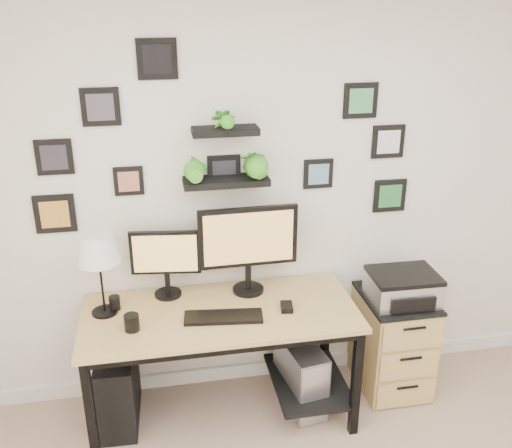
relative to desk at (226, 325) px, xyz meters
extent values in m
plane|color=white|center=(0.35, 0.33, 0.67)|extent=(4.00, 0.00, 4.00)
cube|color=white|center=(0.35, 0.32, -0.58)|extent=(4.00, 0.03, 0.10)
cube|color=tan|center=(-0.04, -0.04, 0.11)|extent=(1.60, 0.70, 0.03)
cube|color=black|center=(-0.04, -0.04, 0.07)|extent=(1.54, 0.64, 0.05)
cube|color=black|center=(-0.04, 0.29, -0.17)|extent=(1.44, 0.02, 0.41)
cube|color=black|center=(0.51, -0.04, -0.45)|extent=(0.45, 0.63, 0.03)
cube|color=black|center=(-0.79, -0.34, -0.27)|extent=(0.05, 0.05, 0.72)
cube|color=black|center=(-0.79, 0.26, -0.27)|extent=(0.05, 0.05, 0.72)
cube|color=black|center=(0.71, -0.34, -0.27)|extent=(0.05, 0.05, 0.72)
cube|color=black|center=(0.71, 0.26, -0.27)|extent=(0.05, 0.05, 0.72)
cylinder|color=black|center=(-0.32, 0.21, 0.13)|extent=(0.18, 0.18, 0.02)
cylinder|color=black|center=(-0.32, 0.21, 0.21)|extent=(0.04, 0.04, 0.15)
cube|color=black|center=(-0.33, 0.21, 0.41)|extent=(0.42, 0.08, 0.27)
cube|color=tan|center=(-0.33, 0.19, 0.41)|extent=(0.37, 0.05, 0.23)
cylinder|color=black|center=(0.17, 0.17, 0.13)|extent=(0.20, 0.20, 0.02)
cylinder|color=black|center=(0.17, 0.17, 0.22)|extent=(0.04, 0.04, 0.17)
cube|color=black|center=(0.17, 0.17, 0.49)|extent=(0.60, 0.04, 0.37)
cube|color=tan|center=(0.17, 0.15, 0.49)|extent=(0.54, 0.02, 0.32)
cube|color=black|center=(-0.03, -0.12, 0.13)|extent=(0.46, 0.19, 0.02)
cube|color=black|center=(0.35, -0.09, 0.14)|extent=(0.08, 0.11, 0.03)
cylinder|color=black|center=(-0.69, 0.07, 0.13)|extent=(0.15, 0.15, 0.01)
cylinder|color=black|center=(-0.69, 0.07, 0.36)|extent=(0.01, 0.01, 0.45)
cone|color=white|center=(-0.69, 0.07, 0.53)|extent=(0.24, 0.24, 0.17)
cylinder|color=black|center=(-0.54, -0.14, 0.17)|extent=(0.08, 0.08, 0.09)
cylinder|color=black|center=(-0.64, 0.10, 0.17)|extent=(0.06, 0.06, 0.08)
cube|color=black|center=(-0.66, 0.05, -0.38)|extent=(0.24, 0.50, 0.49)
cube|color=gray|center=(0.47, -0.02, -0.40)|extent=(0.27, 0.47, 0.44)
cube|color=silver|center=(0.50, -0.24, -0.40)|extent=(0.18, 0.04, 0.42)
cube|color=tan|center=(1.11, 0.06, -0.30)|extent=(0.42, 0.50, 0.65)
cube|color=black|center=(1.11, 0.06, 0.03)|extent=(0.43, 0.51, 0.02)
cube|color=tan|center=(1.11, -0.19, -0.52)|extent=(0.39, 0.02, 0.18)
cylinder|color=black|center=(1.11, -0.21, -0.46)|extent=(0.14, 0.02, 0.02)
cube|color=tan|center=(1.11, -0.19, -0.30)|extent=(0.39, 0.02, 0.18)
cylinder|color=black|center=(1.11, -0.21, -0.24)|extent=(0.14, 0.02, 0.02)
cube|color=tan|center=(1.11, -0.19, -0.08)|extent=(0.39, 0.02, 0.18)
cylinder|color=black|center=(1.11, -0.21, -0.02)|extent=(0.14, 0.02, 0.02)
cube|color=silver|center=(1.12, 0.02, 0.13)|extent=(0.42, 0.33, 0.16)
cube|color=black|center=(1.12, 0.02, 0.22)|extent=(0.42, 0.33, 0.03)
cube|color=black|center=(1.12, -0.15, 0.10)|extent=(0.28, 0.02, 0.09)
cube|color=black|center=(0.05, 0.24, 0.82)|extent=(0.50, 0.18, 0.04)
cube|color=black|center=(0.05, 0.23, 1.12)|extent=(0.38, 0.15, 0.04)
imported|color=green|center=(-0.12, 0.24, 0.98)|extent=(0.15, 0.12, 0.27)
imported|color=green|center=(0.22, 0.24, 0.98)|extent=(0.15, 0.15, 0.27)
imported|color=green|center=(0.05, 0.23, 1.27)|extent=(0.13, 0.09, 0.25)
cube|color=black|center=(0.05, 0.32, 0.86)|extent=(0.20, 0.02, 0.20)
cube|color=#27262B|center=(0.05, 0.31, 0.86)|extent=(0.14, 0.00, 0.14)
cube|color=black|center=(1.07, 0.32, 0.99)|extent=(0.21, 0.02, 0.21)
cube|color=silver|center=(1.07, 0.31, 0.99)|extent=(0.14, 0.00, 0.14)
cube|color=black|center=(-0.51, 0.32, 0.83)|extent=(0.17, 0.02, 0.17)
cube|color=#B76954|center=(-0.51, 0.31, 0.83)|extent=(0.12, 0.00, 0.12)
cube|color=black|center=(0.87, 0.32, 1.25)|extent=(0.21, 0.02, 0.21)
cube|color=#469B5D|center=(0.87, 0.31, 1.25)|extent=(0.15, 0.00, 0.15)
cube|color=black|center=(-0.62, 0.32, 1.27)|extent=(0.21, 0.02, 0.21)
cube|color=#44434A|center=(-0.62, 0.31, 1.27)|extent=(0.15, 0.00, 0.15)
cube|color=black|center=(-0.94, 0.32, 0.66)|extent=(0.23, 0.02, 0.23)
cube|color=#C5892E|center=(-0.94, 0.31, 0.66)|extent=(0.16, 0.00, 0.16)
cube|color=black|center=(1.12, 0.32, 0.64)|extent=(0.21, 0.02, 0.21)
cube|color=#2C793F|center=(1.12, 0.31, 0.64)|extent=(0.15, 0.00, 0.15)
cube|color=black|center=(-0.30, 0.32, 1.51)|extent=(0.22, 0.02, 0.22)
cube|color=black|center=(-0.30, 0.31, 1.51)|extent=(0.15, 0.00, 0.15)
cube|color=black|center=(-0.90, 0.32, 1.00)|extent=(0.20, 0.02, 0.20)
cube|color=#28272F|center=(-0.90, 0.31, 1.00)|extent=(0.14, 0.00, 0.14)
cube|color=black|center=(0.63, 0.32, 0.81)|extent=(0.18, 0.02, 0.18)
cube|color=#5F8BA7|center=(0.63, 0.31, 0.81)|extent=(0.13, 0.00, 0.13)
camera|label=1|loc=(-0.37, -2.90, 1.85)|focal=40.00mm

